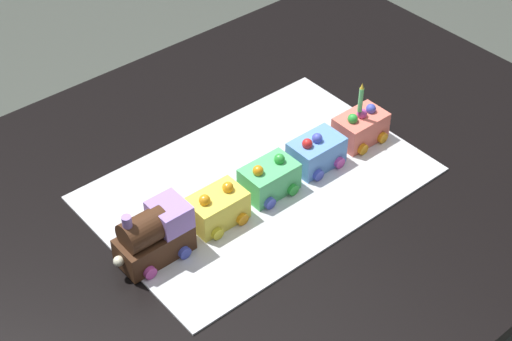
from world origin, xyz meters
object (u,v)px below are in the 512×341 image
object	(u,v)px
cake_locomotive	(154,235)
birthday_candle	(361,98)
dining_table	(259,225)
cake_car_tanker_coral	(360,127)
cake_car_gondola_lemon	(217,208)
cake_car_flatbed_mint_green	(269,179)
cake_car_hopper_sky_blue	(316,152)

from	to	relation	value
cake_locomotive	birthday_candle	xyz separation A→B (m)	(0.48, -0.00, 0.06)
dining_table	birthday_candle	bearing A→B (deg)	-7.18
cake_car_tanker_coral	birthday_candle	size ratio (longest dim) A/B	1.56
cake_locomotive	cake_car_tanker_coral	bearing A→B (deg)	-0.00
cake_locomotive	cake_car_gondola_lemon	xyz separation A→B (m)	(0.13, -0.00, -0.02)
cake_car_flatbed_mint_green	cake_car_gondola_lemon	bearing A→B (deg)	180.00
cake_locomotive	cake_car_hopper_sky_blue	distance (m)	0.36
cake_car_flatbed_mint_green	cake_car_tanker_coral	distance (m)	0.24
dining_table	cake_car_tanker_coral	size ratio (longest dim) A/B	14.00
dining_table	cake_car_tanker_coral	bearing A→B (deg)	-6.95
cake_car_hopper_sky_blue	birthday_candle	world-z (taller)	birthday_candle
dining_table	cake_car_flatbed_mint_green	size ratio (longest dim) A/B	14.00
birthday_candle	dining_table	bearing A→B (deg)	172.82
cake_locomotive	dining_table	bearing A→B (deg)	6.56
cake_locomotive	cake_car_gondola_lemon	distance (m)	0.13
cake_car_gondola_lemon	cake_car_hopper_sky_blue	size ratio (longest dim) A/B	1.00
cake_car_tanker_coral	birthday_candle	xyz separation A→B (m)	(-0.01, 0.00, 0.07)
cake_locomotive	cake_car_flatbed_mint_green	world-z (taller)	cake_locomotive
cake_locomotive	cake_car_tanker_coral	distance (m)	0.48
cake_car_gondola_lemon	cake_car_tanker_coral	world-z (taller)	same
birthday_candle	cake_car_gondola_lemon	bearing A→B (deg)	-180.00
cake_car_flatbed_mint_green	birthday_candle	bearing A→B (deg)	0.00
cake_car_gondola_lemon	dining_table	bearing A→B (deg)	13.46
cake_locomotive	cake_car_flatbed_mint_green	size ratio (longest dim) A/B	1.40
cake_car_gondola_lemon	cake_car_hopper_sky_blue	distance (m)	0.24
dining_table	cake_locomotive	bearing A→B (deg)	-173.44
dining_table	cake_car_flatbed_mint_green	world-z (taller)	cake_car_flatbed_mint_green
birthday_candle	cake_car_hopper_sky_blue	bearing A→B (deg)	-180.00
cake_car_flatbed_mint_green	dining_table	bearing A→B (deg)	87.20
dining_table	cake_car_gondola_lemon	size ratio (longest dim) A/B	14.00
cake_car_flatbed_mint_green	cake_car_tanker_coral	xyz separation A→B (m)	(0.24, 0.00, 0.00)
dining_table	cake_car_gondola_lemon	bearing A→B (deg)	-166.54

